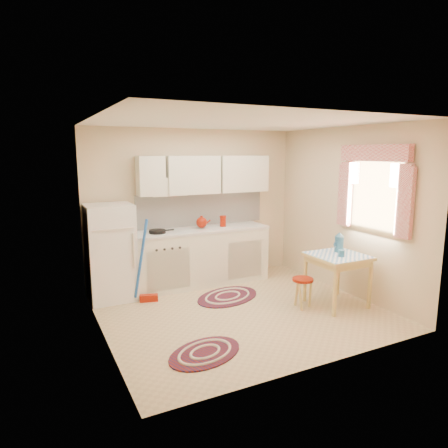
{
  "coord_description": "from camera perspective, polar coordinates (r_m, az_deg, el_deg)",
  "views": [
    {
      "loc": [
        -2.5,
        -4.49,
        2.12
      ],
      "look_at": [
        -0.13,
        0.25,
        1.17
      ],
      "focal_mm": 32.0,
      "sensor_mm": 36.0,
      "label": 1
    }
  ],
  "objects": [
    {
      "name": "rug_center",
      "position": [
        6.03,
        0.53,
        -10.33
      ],
      "size": [
        1.23,
        1.02,
        0.02
      ],
      "primitive_type": null,
      "rotation": [
        0.0,
        0.0,
        0.36
      ],
      "color": "maroon",
      "rests_on": "ground"
    },
    {
      "name": "broom",
      "position": [
        5.79,
        -10.86,
        -5.24
      ],
      "size": [
        0.3,
        0.19,
        1.2
      ],
      "primitive_type": null,
      "rotation": [
        0.0,
        0.0,
        -0.28
      ],
      "color": "blue",
      "rests_on": "ground"
    },
    {
      "name": "red_kettle",
      "position": [
        6.4,
        -3.22,
        0.22
      ],
      "size": [
        0.21,
        0.19,
        0.2
      ],
      "primitive_type": null,
      "rotation": [
        0.0,
        0.0,
        -0.07
      ],
      "color": "#8E1605",
      "rests_on": "countertop"
    },
    {
      "name": "frying_pan",
      "position": [
        6.11,
        -9.5,
        -1.07
      ],
      "size": [
        0.26,
        0.26,
        0.05
      ],
      "primitive_type": "cylinder",
      "rotation": [
        0.0,
        0.0,
        0.04
      ],
      "color": "black",
      "rests_on": "countertop"
    },
    {
      "name": "fridge",
      "position": [
        6.0,
        -15.91,
        -3.93
      ],
      "size": [
        0.65,
        0.6,
        1.4
      ],
      "primitive_type": "cube",
      "color": "white",
      "rests_on": "ground"
    },
    {
      "name": "stool",
      "position": [
        5.69,
        11.13,
        -9.64
      ],
      "size": [
        0.32,
        0.32,
        0.42
      ],
      "primitive_type": "cylinder",
      "rotation": [
        0.0,
        0.0,
        0.13
      ],
      "color": "#8E1605",
      "rests_on": "ground"
    },
    {
      "name": "rug_left",
      "position": [
        4.49,
        -2.72,
        -17.92
      ],
      "size": [
        1.04,
        0.86,
        0.02
      ],
      "primitive_type": null,
      "rotation": [
        0.0,
        0.0,
        0.35
      ],
      "color": "maroon",
      "rests_on": "ground"
    },
    {
      "name": "red_canister",
      "position": [
        6.56,
        -0.15,
        0.33
      ],
      "size": [
        0.13,
        0.13,
        0.16
      ],
      "primitive_type": "cylinder",
      "rotation": [
        0.0,
        0.0,
        0.32
      ],
      "color": "#8E1605",
      "rests_on": "countertop"
    },
    {
      "name": "mug",
      "position": [
        5.66,
        16.44,
        -4.07
      ],
      "size": [
        0.09,
        0.09,
        0.1
      ],
      "primitive_type": "cylinder",
      "rotation": [
        0.0,
        0.0,
        -0.06
      ],
      "color": "#295C7F",
      "rests_on": "table"
    },
    {
      "name": "table",
      "position": [
        5.86,
        15.8,
        -7.72
      ],
      "size": [
        0.72,
        0.72,
        0.72
      ],
      "primitive_type": "cube",
      "color": "#E1C570",
      "rests_on": "ground"
    },
    {
      "name": "coffee_pot",
      "position": [
        5.89,
        16.13,
        -2.45
      ],
      "size": [
        0.17,
        0.15,
        0.31
      ],
      "primitive_type": null,
      "rotation": [
        0.0,
        0.0,
        0.12
      ],
      "color": "#295C7F",
      "rests_on": "table"
    },
    {
      "name": "base_cabinets",
      "position": [
        6.51,
        -3.49,
        -4.82
      ],
      "size": [
        2.25,
        0.6,
        0.88
      ],
      "primitive_type": "cube",
      "color": "silver",
      "rests_on": "ground"
    },
    {
      "name": "countertop",
      "position": [
        6.4,
        -3.53,
        -0.84
      ],
      "size": [
        2.27,
        0.62,
        0.04
      ],
      "primitive_type": "cube",
      "color": "silver",
      "rests_on": "base_cabinets"
    },
    {
      "name": "room_shell",
      "position": [
        5.45,
        2.74,
        4.63
      ],
      "size": [
        3.64,
        3.6,
        2.52
      ],
      "color": "tan",
      "rests_on": "ground"
    }
  ]
}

